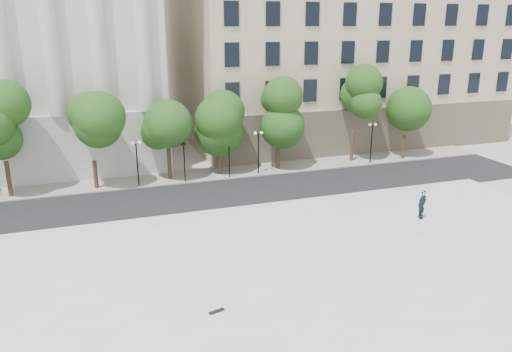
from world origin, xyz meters
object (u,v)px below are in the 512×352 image
object	(u,v)px
traffic_light_east	(229,138)
person_lying	(421,215)
traffic_light_west	(183,141)
skateboard	(217,311)

from	to	relation	value
traffic_light_east	person_lying	world-z (taller)	traffic_light_east
traffic_light_west	traffic_light_east	bearing A→B (deg)	0.00
person_lying	skateboard	bearing A→B (deg)	179.60
traffic_light_west	traffic_light_east	xyz separation A→B (m)	(4.05, 0.00, -0.07)
person_lying	skateboard	xyz separation A→B (m)	(-16.41, -6.82, -0.24)
traffic_light_east	person_lying	xyz separation A→B (m)	(9.64, -14.70, -2.98)
traffic_light_west	skateboard	bearing A→B (deg)	-97.19
traffic_light_west	skateboard	xyz separation A→B (m)	(-2.72, -21.53, -3.29)
traffic_light_west	skateboard	world-z (taller)	traffic_light_west
traffic_light_west	person_lying	size ratio (longest dim) A/B	2.13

